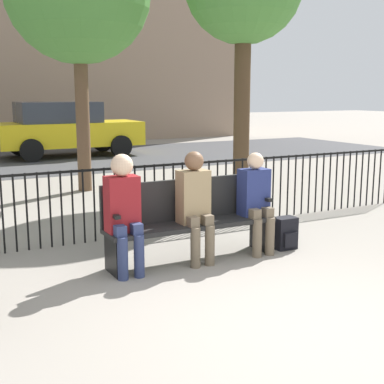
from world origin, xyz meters
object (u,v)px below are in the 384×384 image
at_px(backpack, 285,233).
at_px(parked_car_0, 66,128).
at_px(seated_person_0, 124,207).
at_px(seated_person_2, 256,198).
at_px(park_bench, 189,217).
at_px(seated_person_1, 195,201).

height_order(backpack, parked_car_0, parked_car_0).
relative_size(seated_person_0, seated_person_2, 1.06).
relative_size(seated_person_2, backpack, 3.04).
height_order(seated_person_2, parked_car_0, parked_car_0).
relative_size(park_bench, backpack, 5.08).
bearing_deg(backpack, parked_car_0, 89.09).
xyz_separation_m(seated_person_1, seated_person_2, (0.81, -0.00, -0.03)).
bearing_deg(seated_person_1, backpack, -2.80).
height_order(seated_person_1, seated_person_2, seated_person_1).
bearing_deg(seated_person_1, park_bench, 96.65).
bearing_deg(seated_person_0, seated_person_1, -0.06).
distance_m(seated_person_0, seated_person_1, 0.84).
relative_size(backpack, parked_car_0, 0.09).
distance_m(park_bench, parked_car_0, 10.71).
distance_m(seated_person_1, seated_person_2, 0.82).
distance_m(park_bench, seated_person_2, 0.86).
relative_size(seated_person_0, parked_car_0, 0.30).
bearing_deg(seated_person_0, backpack, -1.68).
bearing_deg(seated_person_2, seated_person_1, 179.79).
bearing_deg(seated_person_0, park_bench, 8.76).
xyz_separation_m(seated_person_2, parked_car_0, (0.58, 10.74, 0.17)).
relative_size(seated_person_0, seated_person_1, 1.01).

